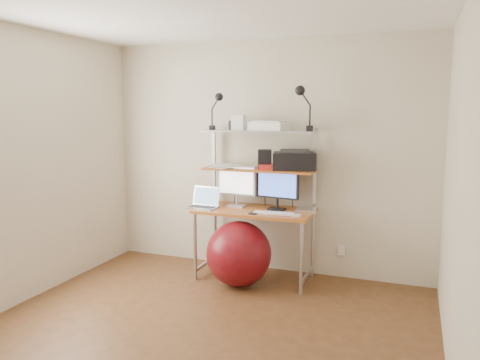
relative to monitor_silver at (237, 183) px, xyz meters
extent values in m
plane|color=brown|center=(0.23, -1.53, -0.99)|extent=(3.60, 3.60, 0.00)
plane|color=white|center=(0.23, -1.53, 1.51)|extent=(3.60, 3.60, 0.00)
plane|color=beige|center=(0.23, 0.27, 0.26)|extent=(3.60, 0.00, 3.60)
plane|color=beige|center=(-1.57, -1.53, 0.26)|extent=(0.00, 3.60, 3.60)
plane|color=beige|center=(2.03, -1.53, 0.26)|extent=(0.00, 3.60, 3.60)
cube|color=#BE6C25|center=(0.23, -0.09, -0.27)|extent=(1.20, 0.60, 0.03)
cylinder|color=#AEADB2|center=(-0.33, -0.35, -0.64)|extent=(0.04, 0.04, 0.71)
cylinder|color=#AEADB2|center=(-0.33, 0.17, -0.64)|extent=(0.04, 0.04, 0.71)
cylinder|color=#AEADB2|center=(0.79, -0.35, -0.64)|extent=(0.04, 0.04, 0.71)
cylinder|color=#AEADB2|center=(0.79, 0.17, -0.64)|extent=(0.04, 0.04, 0.71)
cube|color=#AEADB2|center=(-0.34, 0.17, 0.16)|extent=(0.03, 0.04, 0.84)
cube|color=#AEADB2|center=(0.80, 0.17, 0.16)|extent=(0.03, 0.04, 0.84)
cube|color=#BE6C25|center=(0.23, 0.04, 0.15)|extent=(1.18, 0.34, 0.02)
cube|color=#AEADB2|center=(0.23, 0.04, 0.55)|extent=(1.18, 0.34, 0.02)
cube|color=white|center=(1.08, 0.26, -0.69)|extent=(0.08, 0.01, 0.12)
cube|color=silver|center=(0.00, -0.02, -0.24)|extent=(0.19, 0.15, 0.01)
cylinder|color=silver|center=(0.00, 0.00, -0.18)|extent=(0.03, 0.03, 0.11)
cube|color=silver|center=(0.00, 0.00, 0.03)|extent=(0.42, 0.03, 0.32)
plane|color=white|center=(0.00, -0.02, 0.03)|extent=(0.38, 0.00, 0.38)
cube|color=black|center=(0.45, -0.03, -0.24)|extent=(0.18, 0.15, 0.01)
cylinder|color=black|center=(0.45, -0.01, -0.18)|extent=(0.03, 0.03, 0.10)
cube|color=black|center=(0.45, -0.01, 0.01)|extent=(0.47, 0.09, 0.28)
plane|color=#446BE9|center=(0.45, -0.02, 0.01)|extent=(0.42, 0.05, 0.42)
cube|color=silver|center=(-0.30, -0.21, -0.24)|extent=(0.33, 0.24, 0.02)
cube|color=#2C2D2F|center=(-0.30, -0.21, -0.23)|extent=(0.27, 0.16, 0.00)
cube|color=silver|center=(-0.29, -0.10, -0.14)|extent=(0.31, 0.09, 0.20)
plane|color=#76A4C4|center=(-0.29, -0.10, -0.14)|extent=(0.29, 0.10, 0.27)
cube|color=white|center=(0.47, -0.21, -0.24)|extent=(0.41, 0.16, 0.01)
cube|color=white|center=(0.72, -0.27, -0.24)|extent=(0.10, 0.08, 0.02)
cube|color=silver|center=(0.76, -0.02, -0.23)|extent=(0.23, 0.23, 0.04)
cube|color=black|center=(0.29, -0.27, -0.25)|extent=(0.09, 0.14, 0.01)
cube|color=black|center=(0.60, 0.08, 0.25)|extent=(0.49, 0.39, 0.18)
cube|color=#2C2D2F|center=(0.60, 0.08, 0.35)|extent=(0.34, 0.28, 0.03)
cube|color=black|center=(0.30, 0.05, 0.26)|extent=(0.17, 0.17, 0.20)
cube|color=red|center=(0.35, -0.01, 0.19)|extent=(0.22, 0.17, 0.05)
cube|color=white|center=(0.34, 0.05, 0.60)|extent=(0.40, 0.30, 0.08)
cube|color=silver|center=(0.34, 0.05, 0.65)|extent=(0.34, 0.23, 0.01)
cube|color=white|center=(0.02, 0.01, 0.64)|extent=(0.13, 0.11, 0.15)
cube|color=#2C2D2F|center=(-0.07, 0.09, 0.61)|extent=(0.11, 0.11, 0.10)
cube|color=black|center=(-0.26, -0.03, 0.58)|extent=(0.05, 0.06, 0.05)
cylinder|color=black|center=(-0.26, -0.03, 0.69)|extent=(0.02, 0.02, 0.17)
sphere|color=black|center=(-0.18, -0.04, 0.90)|extent=(0.09, 0.09, 0.09)
cube|color=black|center=(0.77, -0.01, 0.59)|extent=(0.05, 0.07, 0.05)
cylinder|color=black|center=(0.77, -0.01, 0.71)|extent=(0.02, 0.02, 0.20)
sphere|color=black|center=(0.67, -0.02, 0.96)|extent=(0.10, 0.10, 0.10)
sphere|color=maroon|center=(0.15, -0.33, -0.66)|extent=(0.66, 0.66, 0.66)
cube|color=white|center=(-0.19, 0.06, 0.16)|extent=(0.24, 0.30, 0.00)
cube|color=white|center=(-0.13, -0.01, 0.17)|extent=(0.28, 0.33, 0.00)
cube|color=white|center=(-0.17, 0.08, 0.17)|extent=(0.26, 0.32, 0.00)
cube|color=white|center=(-0.10, 0.02, 0.18)|extent=(0.26, 0.31, 0.00)
cube|color=white|center=(-0.19, 0.04, 0.18)|extent=(0.30, 0.34, 0.00)
camera|label=1|loc=(1.76, -4.57, 0.76)|focal=35.00mm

